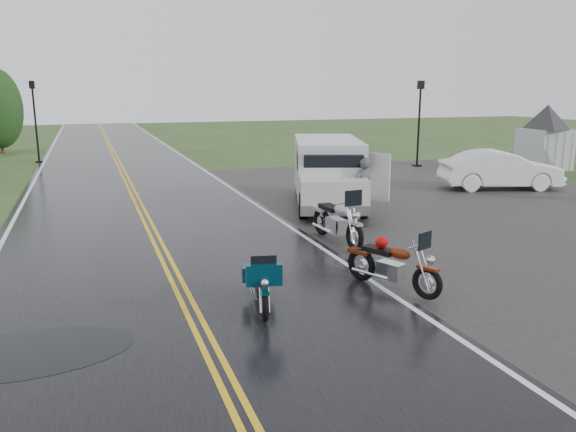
% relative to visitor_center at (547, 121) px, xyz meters
% --- Properties ---
extents(ground, '(120.00, 120.00, 0.00)m').
position_rel_visitor_center_xyz_m(ground, '(-20.00, -12.00, -2.40)').
color(ground, '#2D471E').
rests_on(ground, ground).
extents(road, '(8.00, 100.00, 0.04)m').
position_rel_visitor_center_xyz_m(road, '(-20.00, -2.00, -2.38)').
color(road, black).
rests_on(road, ground).
extents(parking_pad, '(14.00, 24.00, 0.03)m').
position_rel_visitor_center_xyz_m(parking_pad, '(-9.00, -7.00, -2.38)').
color(parking_pad, black).
rests_on(parking_pad, ground).
extents(visitor_center, '(16.00, 10.00, 4.80)m').
position_rel_visitor_center_xyz_m(visitor_center, '(0.00, 0.00, 0.00)').
color(visitor_center, '#A8AAAD').
rests_on(visitor_center, ground).
extents(motorcycle_red, '(1.60, 2.29, 1.27)m').
position_rel_visitor_center_xyz_m(motorcycle_red, '(-15.75, -13.66, -1.76)').
color(motorcycle_red, '#5E1D0A').
rests_on(motorcycle_red, ground).
extents(motorcycle_teal, '(1.08, 2.03, 1.14)m').
position_rel_visitor_center_xyz_m(motorcycle_teal, '(-18.91, -13.59, -1.83)').
color(motorcycle_teal, '#052A3B').
rests_on(motorcycle_teal, ground).
extents(motorcycle_silver, '(1.04, 2.54, 1.47)m').
position_rel_visitor_center_xyz_m(motorcycle_silver, '(-15.60, -10.33, -1.66)').
color(motorcycle_silver, '#94979B').
rests_on(motorcycle_silver, ground).
extents(van_white, '(4.03, 6.32, 2.33)m').
position_rel_visitor_center_xyz_m(van_white, '(-15.42, -6.43, -1.24)').
color(van_white, silver).
rests_on(van_white, ground).
extents(person_at_van, '(0.79, 0.63, 1.89)m').
position_rel_visitor_center_xyz_m(person_at_van, '(-13.73, -7.06, -1.45)').
color(person_at_van, '#47474C').
rests_on(person_at_van, ground).
extents(sedan_white, '(4.91, 2.93, 1.53)m').
position_rel_visitor_center_xyz_m(sedan_white, '(-6.09, -4.08, -1.64)').
color(sedan_white, white).
rests_on(sedan_white, ground).
extents(lamp_post_far_left, '(0.38, 0.38, 4.43)m').
position_rel_visitor_center_xyz_m(lamp_post_far_left, '(-24.06, 11.37, -0.19)').
color(lamp_post_far_left, black).
rests_on(lamp_post_far_left, ground).
extents(lamp_post_far_right, '(0.38, 0.38, 4.41)m').
position_rel_visitor_center_xyz_m(lamp_post_far_right, '(-5.45, 2.92, -0.20)').
color(lamp_post_far_right, black).
rests_on(lamp_post_far_right, ground).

